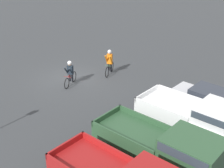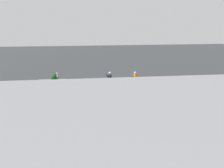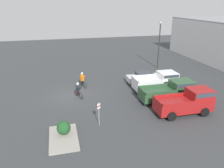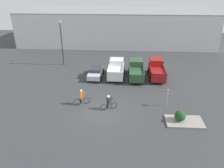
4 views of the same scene
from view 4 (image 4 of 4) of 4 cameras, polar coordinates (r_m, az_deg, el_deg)
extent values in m
plane|color=#383A3D|center=(22.45, -2.51, -7.34)|extent=(80.00, 80.00, 0.00)
cube|color=silver|center=(49.14, 1.15, 14.85)|extent=(38.94, 14.98, 6.54)
cube|color=gray|center=(48.66, 1.19, 18.76)|extent=(38.94, 14.98, 0.20)
cube|color=silver|center=(30.34, -4.27, 2.92)|extent=(1.83, 4.27, 0.64)
cube|color=#2D333D|center=(30.13, -4.30, 3.88)|extent=(1.60, 1.94, 0.45)
cylinder|color=black|center=(31.82, -5.41, 3.43)|extent=(0.20, 0.67, 0.67)
cylinder|color=black|center=(31.56, -2.31, 3.33)|extent=(0.20, 0.67, 0.67)
cylinder|color=black|center=(29.37, -6.33, 1.48)|extent=(0.20, 0.67, 0.67)
cylinder|color=black|center=(29.09, -2.99, 1.36)|extent=(0.20, 0.67, 0.67)
cube|color=white|center=(30.15, 1.05, 3.45)|extent=(2.13, 4.88, 1.03)
cube|color=white|center=(31.21, 1.22, 5.91)|extent=(1.94, 1.96, 0.70)
cube|color=#333D47|center=(31.16, 1.23, 6.18)|extent=(2.00, 1.81, 0.31)
cube|color=white|center=(29.08, -1.03, 3.98)|extent=(0.11, 2.91, 0.25)
cube|color=white|center=(28.97, 2.92, 3.86)|extent=(0.11, 2.91, 0.25)
cube|color=white|center=(27.70, 0.76, 2.86)|extent=(2.08, 0.10, 0.25)
cylinder|color=black|center=(31.79, -0.67, 3.71)|extent=(0.23, 0.86, 0.86)
cylinder|color=black|center=(31.68, 3.09, 3.60)|extent=(0.23, 0.86, 0.86)
cylinder|color=black|center=(29.02, -1.19, 1.54)|extent=(0.23, 0.86, 0.86)
cylinder|color=black|center=(28.90, 2.92, 1.41)|extent=(0.23, 0.86, 0.86)
cube|color=#2D5133|center=(30.18, 6.37, 3.14)|extent=(2.01, 5.45, 0.91)
cube|color=#2D5133|center=(31.40, 6.37, 5.69)|extent=(1.82, 2.19, 0.79)
cube|color=#333D47|center=(31.35, 6.38, 5.99)|extent=(1.88, 2.02, 0.35)
cube|color=#2D5133|center=(28.93, 4.62, 3.46)|extent=(0.11, 3.26, 0.25)
cube|color=#2D5133|center=(29.01, 8.34, 3.33)|extent=(0.11, 3.26, 0.25)
cube|color=#2D5133|center=(27.48, 6.57, 2.18)|extent=(1.96, 0.10, 0.25)
cylinder|color=black|center=(31.87, 4.50, 3.63)|extent=(0.23, 0.81, 0.80)
cylinder|color=black|center=(31.95, 8.02, 3.51)|extent=(0.23, 0.81, 0.80)
cylinder|color=black|center=(28.76, 4.47, 1.18)|extent=(0.23, 0.81, 0.80)
cylinder|color=black|center=(28.85, 8.36, 1.05)|extent=(0.23, 0.81, 0.80)
cube|color=maroon|center=(30.59, 11.62, 3.17)|extent=(1.97, 5.13, 0.99)
cube|color=maroon|center=(31.69, 11.45, 5.76)|extent=(1.79, 2.06, 0.87)
cube|color=#333D47|center=(31.63, 11.48, 6.09)|extent=(1.85, 1.90, 0.38)
cube|color=maroon|center=(29.30, 10.15, 3.61)|extent=(0.10, 3.07, 0.25)
cube|color=maroon|center=(29.56, 13.71, 3.47)|extent=(0.10, 3.07, 0.25)
cube|color=maroon|center=(28.04, 12.29, 2.42)|extent=(1.93, 0.10, 0.25)
cylinder|color=black|center=(32.10, 9.53, 3.54)|extent=(0.23, 0.83, 0.83)
cylinder|color=black|center=(32.35, 12.93, 3.41)|extent=(0.23, 0.83, 0.83)
cylinder|color=black|center=(29.19, 10.01, 1.25)|extent=(0.23, 0.83, 0.83)
cylinder|color=black|center=(29.46, 13.74, 1.13)|extent=(0.23, 0.83, 0.83)
torus|color=black|center=(22.90, 0.46, -5.63)|extent=(0.68, 0.32, 0.71)
torus|color=black|center=(22.60, -2.22, -6.10)|extent=(0.68, 0.32, 0.71)
cylinder|color=maroon|center=(22.65, -0.88, -5.49)|extent=(0.54, 0.26, 0.38)
cylinder|color=maroon|center=(22.55, -0.88, -5.05)|extent=(0.58, 0.27, 0.04)
cylinder|color=maroon|center=(22.60, -1.35, -5.57)|extent=(0.05, 0.05, 0.35)
cylinder|color=maroon|center=(22.66, 0.13, -4.83)|extent=(0.20, 0.43, 0.02)
cylinder|color=black|center=(22.72, -1.21, -5.51)|extent=(0.16, 0.16, 0.53)
cylinder|color=black|center=(22.57, -1.07, -5.73)|extent=(0.16, 0.16, 0.53)
cube|color=#1E2833|center=(22.38, -1.02, -4.36)|extent=(0.36, 0.42, 0.59)
cylinder|color=#1E2833|center=(22.58, -0.62, -4.07)|extent=(0.54, 0.29, 0.65)
cylinder|color=#1E2833|center=(22.30, -0.34, -4.48)|extent=(0.54, 0.29, 0.65)
sphere|color=tan|center=(22.18, -0.96, -3.41)|extent=(0.25, 0.25, 0.25)
sphere|color=silver|center=(22.15, -0.96, -3.27)|extent=(0.27, 0.27, 0.27)
torus|color=black|center=(23.89, -6.65, -4.35)|extent=(0.71, 0.34, 0.75)
torus|color=black|center=(23.74, -9.13, -4.73)|extent=(0.71, 0.34, 0.75)
cylinder|color=#2D5133|center=(23.72, -7.91, -4.16)|extent=(0.52, 0.24, 0.40)
cylinder|color=#2D5133|center=(23.62, -7.94, -3.71)|extent=(0.55, 0.26, 0.04)
cylinder|color=#2D5133|center=(23.69, -8.35, -4.22)|extent=(0.05, 0.05, 0.37)
cylinder|color=#2D5133|center=(23.67, -7.01, -3.52)|extent=(0.20, 0.43, 0.02)
cylinder|color=black|center=(23.80, -8.19, -4.19)|extent=(0.16, 0.16, 0.56)
cylinder|color=black|center=(23.65, -8.11, -4.39)|extent=(0.16, 0.16, 0.56)
cube|color=orange|center=(23.44, -8.12, -2.93)|extent=(0.36, 0.42, 0.70)
cylinder|color=orange|center=(23.62, -7.70, -2.67)|extent=(0.52, 0.28, 0.74)
cylinder|color=orange|center=(23.32, -7.53, -3.04)|extent=(0.52, 0.28, 0.74)
sphere|color=tan|center=(23.22, -8.12, -1.90)|extent=(0.25, 0.25, 0.25)
sphere|color=silver|center=(23.20, -8.13, -1.76)|extent=(0.27, 0.27, 0.27)
cylinder|color=#9E9EA3|center=(23.66, 14.23, -3.46)|extent=(0.06, 0.06, 2.05)
cube|color=white|center=(23.34, 14.41, -1.95)|extent=(0.16, 0.28, 0.45)
cube|color=red|center=(23.34, 14.41, -1.95)|extent=(0.16, 0.28, 0.10)
cylinder|color=#2D2823|center=(34.96, -12.93, 10.00)|extent=(0.16, 0.16, 6.57)
sphere|color=#B2B2A8|center=(34.27, -13.49, 15.50)|extent=(0.36, 0.36, 0.36)
cube|color=gray|center=(21.99, 18.36, -9.31)|extent=(3.47, 2.06, 0.15)
sphere|color=#1E4C23|center=(21.62, 17.37, -7.92)|extent=(1.03, 1.03, 1.03)
camera|label=1|loc=(35.19, 22.59, 18.10)|focal=50.00mm
camera|label=2|loc=(45.24, 5.28, 19.78)|focal=35.00mm
camera|label=3|loc=(26.66, 52.80, 9.86)|focal=35.00mm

